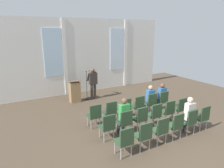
{
  "coord_description": "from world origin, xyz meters",
  "views": [
    {
      "loc": [
        -4.61,
        -5.03,
        3.62
      ],
      "look_at": [
        -0.11,
        2.96,
        1.17
      ],
      "focal_mm": 32.59,
      "sensor_mm": 36.0,
      "label": 1
    }
  ],
  "objects": [
    {
      "name": "chair_r0_c5",
      "position": [
        1.7,
        1.49,
        0.53
      ],
      "size": [
        0.46,
        0.44,
        0.94
      ],
      "color": "#99999E",
      "rests_on": "ground"
    },
    {
      "name": "chair_r0_c3",
      "position": [
        0.34,
        1.49,
        0.53
      ],
      "size": [
        0.46,
        0.44,
        0.94
      ],
      "color": "#99999E",
      "rests_on": "ground"
    },
    {
      "name": "chair_r0_c0",
      "position": [
        -1.7,
        1.49,
        0.53
      ],
      "size": [
        0.46,
        0.44,
        0.94
      ],
      "color": "#99999E",
      "rests_on": "ground"
    },
    {
      "name": "chair_r2_c5",
      "position": [
        1.7,
        -0.62,
        0.53
      ],
      "size": [
        0.46,
        0.44,
        0.94
      ],
      "color": "#99999E",
      "rests_on": "ground"
    },
    {
      "name": "chair_r1_c3",
      "position": [
        0.34,
        0.44,
        0.53
      ],
      "size": [
        0.46,
        0.44,
        0.94
      ],
      "color": "#99999E",
      "rests_on": "ground"
    },
    {
      "name": "chair_r0_c4",
      "position": [
        1.02,
        1.49,
        0.53
      ],
      "size": [
        0.46,
        0.44,
        0.94
      ],
      "color": "#99999E",
      "rests_on": "ground"
    },
    {
      "name": "chair_r0_c2",
      "position": [
        -0.34,
        1.49,
        0.53
      ],
      "size": [
        0.46,
        0.44,
        0.94
      ],
      "color": "#99999E",
      "rests_on": "ground"
    },
    {
      "name": "chair_r2_c2",
      "position": [
        -0.34,
        -0.62,
        0.53
      ],
      "size": [
        0.46,
        0.44,
        0.94
      ],
      "color": "#99999E",
      "rests_on": "ground"
    },
    {
      "name": "rear_partition",
      "position": [
        0.02,
        6.12,
        2.15
      ],
      "size": [
        10.0,
        0.14,
        4.26
      ],
      "color": "silver",
      "rests_on": "ground"
    },
    {
      "name": "chair_r2_c0",
      "position": [
        -1.7,
        -0.62,
        0.53
      ],
      "size": [
        0.46,
        0.44,
        0.94
      ],
      "color": "#99999E",
      "rests_on": "ground"
    },
    {
      "name": "speaker",
      "position": [
        -0.37,
        4.57,
        0.98
      ],
      "size": [
        0.51,
        0.69,
        1.69
      ],
      "color": "#332D28",
      "rests_on": "ground"
    },
    {
      "name": "ground_plane",
      "position": [
        0.0,
        0.0,
        0.0
      ],
      "size": [
        15.93,
        15.93,
        0.0
      ],
      "primitive_type": "plane",
      "color": "brown"
    },
    {
      "name": "chair_r1_c2",
      "position": [
        -0.34,
        0.44,
        0.53
      ],
      "size": [
        0.46,
        0.44,
        0.94
      ],
      "color": "#99999E",
      "rests_on": "ground"
    },
    {
      "name": "chair_r1_c0",
      "position": [
        -1.7,
        0.44,
        0.53
      ],
      "size": [
        0.46,
        0.44,
        0.94
      ],
      "color": "#99999E",
      "rests_on": "ground"
    },
    {
      "name": "chair_r2_c1",
      "position": [
        -1.02,
        -0.62,
        0.53
      ],
      "size": [
        0.46,
        0.44,
        0.94
      ],
      "color": "#99999E",
      "rests_on": "ground"
    },
    {
      "name": "chair_r1_c4",
      "position": [
        1.02,
        0.44,
        0.53
      ],
      "size": [
        0.46,
        0.44,
        0.94
      ],
      "color": "#99999E",
      "rests_on": "ground"
    },
    {
      "name": "chair_r0_c1",
      "position": [
        -1.02,
        1.49,
        0.53
      ],
      "size": [
        0.46,
        0.44,
        0.94
      ],
      "color": "#99999E",
      "rests_on": "ground"
    },
    {
      "name": "chair_r1_c5",
      "position": [
        1.7,
        0.44,
        0.53
      ],
      "size": [
        0.46,
        0.44,
        0.94
      ],
      "color": "#99999E",
      "rests_on": "ground"
    },
    {
      "name": "audience_r0_c4",
      "position": [
        1.02,
        1.58,
        0.72
      ],
      "size": [
        0.36,
        0.39,
        1.3
      ],
      "color": "#2D2D33",
      "rests_on": "ground"
    },
    {
      "name": "chair_r1_c1",
      "position": [
        -1.02,
        0.44,
        0.53
      ],
      "size": [
        0.46,
        0.44,
        0.94
      ],
      "color": "#99999E",
      "rests_on": "ground"
    },
    {
      "name": "chair_r2_c4",
      "position": [
        1.02,
        -0.62,
        0.53
      ],
      "size": [
        0.46,
        0.44,
        0.94
      ],
      "color": "#99999E",
      "rests_on": "ground"
    },
    {
      "name": "audience_r0_c5",
      "position": [
        1.7,
        1.58,
        0.72
      ],
      "size": [
        0.36,
        0.39,
        1.3
      ],
      "color": "#2D2D33",
      "rests_on": "ground"
    },
    {
      "name": "audience_r1_c1",
      "position": [
        -1.02,
        0.52,
        0.75
      ],
      "size": [
        0.36,
        0.39,
        1.36
      ],
      "color": "#2D2D33",
      "rests_on": "ground"
    },
    {
      "name": "audience_r2_c4",
      "position": [
        1.02,
        -0.54,
        0.76
      ],
      "size": [
        0.36,
        0.39,
        1.38
      ],
      "color": "#2D2D33",
      "rests_on": "ground"
    },
    {
      "name": "lectern",
      "position": [
        -1.38,
        4.62,
        0.55
      ],
      "size": [
        0.6,
        0.48,
        1.16
      ],
      "color": "#93724C",
      "rests_on": "ground"
    },
    {
      "name": "chair_r2_c3",
      "position": [
        0.34,
        -0.62,
        0.53
      ],
      "size": [
        0.46,
        0.44,
        0.94
      ],
      "color": "#99999E",
      "rests_on": "ground"
    },
    {
      "name": "mic_stand",
      "position": [
        -0.68,
        4.68,
        0.34
      ],
      "size": [
        0.28,
        0.28,
        1.55
      ],
      "color": "black",
      "rests_on": "ground"
    }
  ]
}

